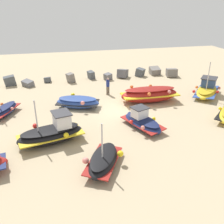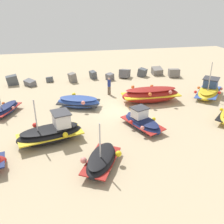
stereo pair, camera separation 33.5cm
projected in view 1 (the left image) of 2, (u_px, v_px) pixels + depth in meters
name	position (u px, v px, depth m)	size (l,w,h in m)	color
ground_plane	(117.00, 110.00, 20.97)	(53.72, 53.72, 0.00)	tan
fishing_boat_0	(142.00, 121.00, 17.92)	(2.61, 3.88, 1.51)	navy
fishing_boat_1	(52.00, 133.00, 16.01)	(4.54, 2.74, 3.08)	black
fishing_boat_2	(150.00, 94.00, 22.34)	(5.28, 2.51, 1.42)	maroon
fishing_boat_5	(207.00, 90.00, 23.92)	(4.17, 4.42, 3.50)	gold
fishing_boat_6	(5.00, 110.00, 19.91)	(2.29, 3.31, 2.58)	navy
fishing_boat_7	(103.00, 160.00, 13.61)	(2.76, 3.51, 2.83)	black
fishing_boat_8	(78.00, 102.00, 21.21)	(3.97, 2.72, 1.02)	#2D4C9E
person_walking	(108.00, 85.00, 23.93)	(0.32, 0.32, 1.70)	brown
breakwater_rocks	(114.00, 75.00, 29.11)	(19.92, 2.80, 1.30)	#4C5156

